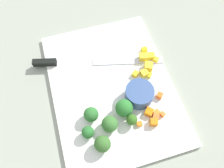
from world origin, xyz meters
TOP-DOWN VIEW (x-y plane):
  - ground_plane at (0.00, 0.00)m, footprint 4.00×4.00m
  - cutting_board at (0.00, 0.00)m, footprint 0.42×0.31m
  - prep_bowl at (0.05, 0.06)m, footprint 0.07×0.07m
  - chef_knife at (-0.09, -0.06)m, footprint 0.11×0.35m
  - carrot_dice_0 at (0.10, 0.07)m, footprint 0.03×0.03m
  - carrot_dice_1 at (0.10, 0.08)m, footprint 0.02×0.02m
  - carrot_dice_2 at (0.13, 0.07)m, footprint 0.02×0.02m
  - carrot_dice_3 at (0.06, 0.11)m, footprint 0.02×0.02m
  - carrot_dice_4 at (0.11, 0.08)m, footprint 0.02×0.02m
  - carrot_dice_5 at (0.12, 0.03)m, footprint 0.01×0.01m
  - carrot_dice_6 at (0.11, 0.10)m, footprint 0.02×0.01m
  - pepper_dice_0 at (-0.02, 0.11)m, footprint 0.03×0.03m
  - pepper_dice_1 at (-0.01, 0.07)m, footprint 0.02×0.02m
  - pepper_dice_2 at (-0.01, 0.09)m, footprint 0.02×0.02m
  - pepper_dice_3 at (-0.08, 0.12)m, footprint 0.01×0.01m
  - pepper_dice_4 at (0.00, 0.10)m, footprint 0.02×0.02m
  - pepper_dice_5 at (-0.05, 0.13)m, footprint 0.02×0.02m
  - pepper_dice_6 at (-0.05, 0.11)m, footprint 0.02×0.03m
  - pepper_dice_7 at (-0.04, 0.14)m, footprint 0.02×0.02m
  - broccoli_floret_0 at (0.11, -0.09)m, footprint 0.03×0.03m
  - broccoli_floret_1 at (0.14, -0.06)m, footprint 0.04×0.04m
  - broccoli_floret_2 at (0.11, 0.02)m, footprint 0.03×0.03m
  - broccoli_floret_3 at (0.08, 0.01)m, footprint 0.04×0.04m
  - broccoli_floret_4 at (0.10, -0.04)m, footprint 0.04×0.04m
  - broccoli_floret_5 at (0.07, -0.07)m, footprint 0.04×0.04m

SIDE VIEW (x-z plane):
  - ground_plane at x=0.00m, z-range 0.00..0.00m
  - cutting_board at x=0.00m, z-range 0.00..0.01m
  - pepper_dice_4 at x=0.00m, z-range 0.01..0.02m
  - carrot_dice_6 at x=0.11m, z-range 0.01..0.02m
  - chef_knife at x=-0.09m, z-range 0.01..0.03m
  - carrot_dice_5 at x=0.12m, z-range 0.01..0.02m
  - carrot_dice_1 at x=0.10m, z-range 0.01..0.02m
  - pepper_dice_3 at x=-0.08m, z-range 0.01..0.02m
  - pepper_dice_7 at x=-0.04m, z-range 0.01..0.02m
  - pepper_dice_1 at x=-0.01m, z-range 0.01..0.02m
  - carrot_dice_3 at x=0.06m, z-range 0.01..0.03m
  - carrot_dice_4 at x=0.11m, z-range 0.01..0.03m
  - carrot_dice_0 at x=0.10m, z-range 0.01..0.03m
  - pepper_dice_5 at x=-0.05m, z-range 0.01..0.03m
  - pepper_dice_2 at x=-0.01m, z-range 0.01..0.03m
  - carrot_dice_2 at x=0.13m, z-range 0.01..0.03m
  - pepper_dice_6 at x=-0.05m, z-range 0.01..0.03m
  - pepper_dice_0 at x=-0.02m, z-range 0.01..0.03m
  - broccoli_floret_0 at x=0.11m, z-range 0.01..0.05m
  - broccoli_floret_4 at x=0.10m, z-range 0.01..0.05m
  - prep_bowl at x=0.05m, z-range 0.01..0.05m
  - broccoli_floret_2 at x=0.11m, z-range 0.01..0.05m
  - broccoli_floret_5 at x=0.07m, z-range 0.01..0.05m
  - broccoli_floret_1 at x=0.14m, z-range 0.01..0.05m
  - broccoli_floret_3 at x=0.08m, z-range 0.01..0.06m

